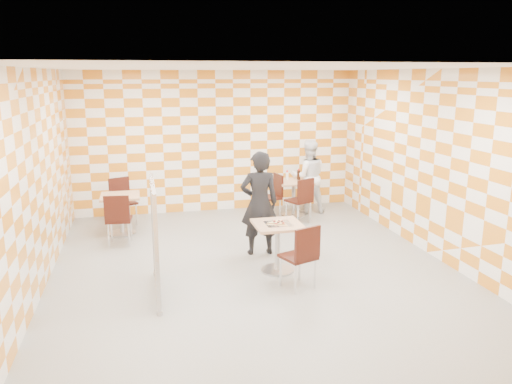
{
  "coord_description": "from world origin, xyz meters",
  "views": [
    {
      "loc": [
        -1.6,
        -7.05,
        2.91
      ],
      "look_at": [
        0.1,
        0.2,
        1.15
      ],
      "focal_mm": 35.0,
      "sensor_mm": 36.0,
      "label": 1
    }
  ],
  "objects_px": {
    "empty_table": "(121,208)",
    "chair_second_side": "(273,193)",
    "chair_main_front": "(302,252)",
    "chair_empty_far": "(122,197)",
    "second_table": "(294,192)",
    "man_dark": "(259,203)",
    "chair_empty_near": "(118,216)",
    "soda_bottle": "(299,175)",
    "partition": "(155,238)",
    "sport_bottle": "(287,176)",
    "chair_second_front": "(302,197)",
    "main_table": "(278,239)",
    "man_white": "(308,177)"
  },
  "relations": [
    {
      "from": "main_table",
      "to": "man_white",
      "type": "relative_size",
      "value": 0.48
    },
    {
      "from": "chair_empty_near",
      "to": "sport_bottle",
      "type": "height_order",
      "value": "sport_bottle"
    },
    {
      "from": "main_table",
      "to": "chair_second_side",
      "type": "height_order",
      "value": "chair_second_side"
    },
    {
      "from": "empty_table",
      "to": "man_white",
      "type": "xyz_separation_m",
      "value": [
        3.88,
        0.66,
        0.27
      ]
    },
    {
      "from": "empty_table",
      "to": "man_white",
      "type": "bearing_deg",
      "value": 9.73
    },
    {
      "from": "man_dark",
      "to": "man_white",
      "type": "height_order",
      "value": "man_dark"
    },
    {
      "from": "sport_bottle",
      "to": "soda_bottle",
      "type": "height_order",
      "value": "soda_bottle"
    },
    {
      "from": "second_table",
      "to": "man_dark",
      "type": "distance_m",
      "value": 2.43
    },
    {
      "from": "chair_main_front",
      "to": "chair_empty_near",
      "type": "relative_size",
      "value": 1.0
    },
    {
      "from": "man_dark",
      "to": "empty_table",
      "type": "bearing_deg",
      "value": -32.56
    },
    {
      "from": "chair_main_front",
      "to": "sport_bottle",
      "type": "height_order",
      "value": "sport_bottle"
    },
    {
      "from": "main_table",
      "to": "partition",
      "type": "distance_m",
      "value": 1.87
    },
    {
      "from": "second_table",
      "to": "chair_second_side",
      "type": "xyz_separation_m",
      "value": [
        -0.47,
        -0.1,
        0.04
      ]
    },
    {
      "from": "chair_main_front",
      "to": "chair_empty_far",
      "type": "relative_size",
      "value": 1.0
    },
    {
      "from": "empty_table",
      "to": "chair_second_side",
      "type": "relative_size",
      "value": 0.81
    },
    {
      "from": "chair_empty_near",
      "to": "chair_empty_far",
      "type": "distance_m",
      "value": 1.36
    },
    {
      "from": "chair_second_front",
      "to": "sport_bottle",
      "type": "relative_size",
      "value": 4.62
    },
    {
      "from": "empty_table",
      "to": "partition",
      "type": "distance_m",
      "value": 2.87
    },
    {
      "from": "chair_second_side",
      "to": "partition",
      "type": "distance_m",
      "value": 4.04
    },
    {
      "from": "partition",
      "to": "man_dark",
      "type": "height_order",
      "value": "man_dark"
    },
    {
      "from": "chair_empty_far",
      "to": "chair_empty_near",
      "type": "bearing_deg",
      "value": -91.1
    },
    {
      "from": "main_table",
      "to": "second_table",
      "type": "height_order",
      "value": "same"
    },
    {
      "from": "partition",
      "to": "empty_table",
      "type": "bearing_deg",
      "value": 100.8
    },
    {
      "from": "chair_empty_far",
      "to": "soda_bottle",
      "type": "relative_size",
      "value": 4.02
    },
    {
      "from": "main_table",
      "to": "chair_empty_near",
      "type": "distance_m",
      "value": 2.92
    },
    {
      "from": "empty_table",
      "to": "chair_second_side",
      "type": "distance_m",
      "value": 3.05
    },
    {
      "from": "soda_bottle",
      "to": "partition",
      "type": "bearing_deg",
      "value": -132.55
    },
    {
      "from": "partition",
      "to": "man_dark",
      "type": "relative_size",
      "value": 0.9
    },
    {
      "from": "chair_main_front",
      "to": "chair_empty_near",
      "type": "height_order",
      "value": "same"
    },
    {
      "from": "chair_empty_far",
      "to": "soda_bottle",
      "type": "bearing_deg",
      "value": -1.73
    },
    {
      "from": "man_dark",
      "to": "second_table",
      "type": "bearing_deg",
      "value": -118.54
    },
    {
      "from": "chair_main_front",
      "to": "chair_second_front",
      "type": "xyz_separation_m",
      "value": [
        0.99,
        3.01,
        0.0
      ]
    },
    {
      "from": "empty_table",
      "to": "chair_second_side",
      "type": "xyz_separation_m",
      "value": [
        3.03,
        0.37,
        0.04
      ]
    },
    {
      "from": "soda_bottle",
      "to": "chair_second_side",
      "type": "bearing_deg",
      "value": -162.44
    },
    {
      "from": "chair_main_front",
      "to": "chair_empty_far",
      "type": "distance_m",
      "value": 4.54
    },
    {
      "from": "man_dark",
      "to": "chair_main_front",
      "type": "bearing_deg",
      "value": 101.15
    },
    {
      "from": "chair_second_front",
      "to": "sport_bottle",
      "type": "xyz_separation_m",
      "value": [
        -0.09,
        0.73,
        0.29
      ]
    },
    {
      "from": "partition",
      "to": "man_dark",
      "type": "bearing_deg",
      "value": 35.37
    },
    {
      "from": "chair_second_front",
      "to": "soda_bottle",
      "type": "xyz_separation_m",
      "value": [
        0.15,
        0.68,
        0.31
      ]
    },
    {
      "from": "empty_table",
      "to": "man_dark",
      "type": "bearing_deg",
      "value": -35.08
    },
    {
      "from": "empty_table",
      "to": "chair_second_front",
      "type": "xyz_separation_m",
      "value": [
        3.48,
        -0.12,
        0.04
      ]
    },
    {
      "from": "chair_empty_near",
      "to": "chair_main_front",
      "type": "bearing_deg",
      "value": -44.15
    },
    {
      "from": "chair_empty_far",
      "to": "empty_table",
      "type": "bearing_deg",
      "value": -90.25
    },
    {
      "from": "chair_main_front",
      "to": "chair_second_front",
      "type": "relative_size",
      "value": 1.0
    },
    {
      "from": "chair_main_front",
      "to": "chair_empty_near",
      "type": "bearing_deg",
      "value": 135.85
    },
    {
      "from": "second_table",
      "to": "chair_second_front",
      "type": "bearing_deg",
      "value": -91.74
    },
    {
      "from": "chair_empty_far",
      "to": "sport_bottle",
      "type": "height_order",
      "value": "sport_bottle"
    },
    {
      "from": "man_dark",
      "to": "soda_bottle",
      "type": "height_order",
      "value": "man_dark"
    },
    {
      "from": "main_table",
      "to": "soda_bottle",
      "type": "xyz_separation_m",
      "value": [
        1.28,
        2.96,
        0.34
      ]
    },
    {
      "from": "second_table",
      "to": "man_dark",
      "type": "bearing_deg",
      "value": -121.06
    }
  ]
}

